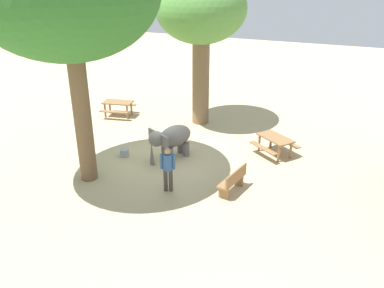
{
  "coord_description": "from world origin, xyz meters",
  "views": [
    {
      "loc": [
        12.7,
        6.78,
        7.07
      ],
      "look_at": [
        -0.2,
        1.18,
        0.8
      ],
      "focal_mm": 37.0,
      "sensor_mm": 36.0,
      "label": 1
    }
  ],
  "objects_px": {
    "person_handler": "(168,166)",
    "picnic_table_near": "(275,141)",
    "picnic_table_far": "(118,105)",
    "wooden_bench": "(233,180)",
    "shade_tree_main": "(201,12)",
    "feed_bucket": "(125,153)",
    "elephant": "(171,138)"
  },
  "relations": [
    {
      "from": "elephant",
      "to": "picnic_table_near",
      "type": "relative_size",
      "value": 0.92
    },
    {
      "from": "wooden_bench",
      "to": "picnic_table_near",
      "type": "distance_m",
      "value": 3.62
    },
    {
      "from": "wooden_bench",
      "to": "feed_bucket",
      "type": "xyz_separation_m",
      "value": [
        -0.94,
        -4.95,
        -0.31
      ]
    },
    {
      "from": "elephant",
      "to": "person_handler",
      "type": "xyz_separation_m",
      "value": [
        2.35,
        1.04,
        0.07
      ]
    },
    {
      "from": "elephant",
      "to": "feed_bucket",
      "type": "bearing_deg",
      "value": -42.65
    },
    {
      "from": "elephant",
      "to": "picnic_table_far",
      "type": "distance_m",
      "value": 5.85
    },
    {
      "from": "picnic_table_near",
      "to": "feed_bucket",
      "type": "bearing_deg",
      "value": 61.13
    },
    {
      "from": "person_handler",
      "to": "shade_tree_main",
      "type": "relative_size",
      "value": 0.23
    },
    {
      "from": "shade_tree_main",
      "to": "person_handler",
      "type": "bearing_deg",
      "value": 12.97
    },
    {
      "from": "person_handler",
      "to": "picnic_table_far",
      "type": "bearing_deg",
      "value": 24.7
    },
    {
      "from": "person_handler",
      "to": "feed_bucket",
      "type": "relative_size",
      "value": 4.5
    },
    {
      "from": "elephant",
      "to": "person_handler",
      "type": "relative_size",
      "value": 1.18
    },
    {
      "from": "shade_tree_main",
      "to": "wooden_bench",
      "type": "height_order",
      "value": "shade_tree_main"
    },
    {
      "from": "person_handler",
      "to": "feed_bucket",
      "type": "height_order",
      "value": "person_handler"
    },
    {
      "from": "person_handler",
      "to": "feed_bucket",
      "type": "xyz_separation_m",
      "value": [
        -1.73,
        -2.87,
        -0.79
      ]
    },
    {
      "from": "elephant",
      "to": "wooden_bench",
      "type": "distance_m",
      "value": 3.51
    },
    {
      "from": "person_handler",
      "to": "feed_bucket",
      "type": "bearing_deg",
      "value": 38.53
    },
    {
      "from": "shade_tree_main",
      "to": "picnic_table_near",
      "type": "relative_size",
      "value": 3.36
    },
    {
      "from": "picnic_table_near",
      "to": "picnic_table_far",
      "type": "bearing_deg",
      "value": 26.51
    },
    {
      "from": "elephant",
      "to": "picnic_table_far",
      "type": "bearing_deg",
      "value": -97.12
    },
    {
      "from": "wooden_bench",
      "to": "shade_tree_main",
      "type": "bearing_deg",
      "value": 41.99
    },
    {
      "from": "person_handler",
      "to": "picnic_table_near",
      "type": "relative_size",
      "value": 0.78
    },
    {
      "from": "person_handler",
      "to": "picnic_table_near",
      "type": "height_order",
      "value": "person_handler"
    },
    {
      "from": "person_handler",
      "to": "wooden_bench",
      "type": "distance_m",
      "value": 2.27
    },
    {
      "from": "shade_tree_main",
      "to": "feed_bucket",
      "type": "xyz_separation_m",
      "value": [
        4.9,
        -1.35,
        -5.12
      ]
    },
    {
      "from": "wooden_bench",
      "to": "person_handler",
      "type": "bearing_deg",
      "value": 121.22
    },
    {
      "from": "person_handler",
      "to": "picnic_table_near",
      "type": "bearing_deg",
      "value": -52.3
    },
    {
      "from": "elephant",
      "to": "picnic_table_far",
      "type": "relative_size",
      "value": 1.07
    },
    {
      "from": "picnic_table_far",
      "to": "feed_bucket",
      "type": "distance_m",
      "value": 5.0
    },
    {
      "from": "person_handler",
      "to": "picnic_table_near",
      "type": "xyz_separation_m",
      "value": [
        -4.36,
        2.71,
        -0.36
      ]
    },
    {
      "from": "shade_tree_main",
      "to": "feed_bucket",
      "type": "bearing_deg",
      "value": -15.36
    },
    {
      "from": "feed_bucket",
      "to": "elephant",
      "type": "bearing_deg",
      "value": 108.74
    }
  ]
}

